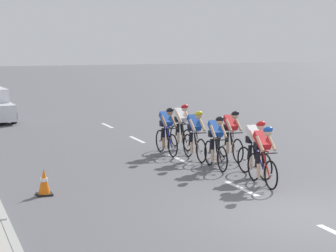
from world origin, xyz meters
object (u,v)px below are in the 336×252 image
object	(u,v)px
cyclist_lead	(263,154)
cyclist_third	(216,141)
cyclist_sixth	(167,130)
traffic_cone_near	(44,182)
cyclist_fourth	(231,134)
cyclist_second	(255,147)
cyclist_seventh	(181,126)
cyclist_fifth	(195,134)

from	to	relation	value
cyclist_lead	cyclist_third	xyz separation A→B (m)	(-0.21, 2.23, 0.00)
cyclist_sixth	traffic_cone_near	bearing A→B (deg)	-140.52
cyclist_fourth	traffic_cone_near	world-z (taller)	cyclist_fourth
cyclist_third	traffic_cone_near	distance (m)	5.21
traffic_cone_near	cyclist_third	bearing A→B (deg)	13.49
cyclist_third	cyclist_fourth	bearing A→B (deg)	44.97
cyclist_second	traffic_cone_near	xyz separation A→B (m)	(-5.57, 0.07, -0.48)
cyclist_seventh	cyclist_fifth	bearing A→B (deg)	-100.57
cyclist_fourth	cyclist_lead	bearing A→B (deg)	-103.70
cyclist_second	cyclist_sixth	world-z (taller)	same
cyclist_lead	cyclist_second	size ratio (longest dim) A/B	1.00
cyclist_lead	traffic_cone_near	bearing A→B (deg)	169.07
cyclist_second	cyclist_third	distance (m)	1.38
cyclist_seventh	cyclist_sixth	bearing A→B (deg)	-136.72
cyclist_lead	cyclist_fifth	bearing A→B (deg)	93.86
cyclist_second	cyclist_sixth	size ratio (longest dim) A/B	1.00
cyclist_fourth	cyclist_second	bearing A→B (deg)	-101.67
cyclist_lead	cyclist_third	size ratio (longest dim) A/B	1.00
cyclist_lead	traffic_cone_near	world-z (taller)	cyclist_lead
cyclist_seventh	traffic_cone_near	xyz separation A→B (m)	(-5.37, -4.52, -0.48)
cyclist_fourth	cyclist_fifth	world-z (taller)	same
cyclist_lead	traffic_cone_near	size ratio (longest dim) A/B	2.69
cyclist_second	cyclist_fourth	world-z (taller)	same
cyclist_second	cyclist_fifth	xyz separation A→B (m)	(-0.56, 2.66, 0.00)
cyclist_seventh	cyclist_second	bearing A→B (deg)	-87.55
cyclist_seventh	cyclist_fourth	bearing A→B (deg)	-74.02
cyclist_third	cyclist_fifth	distance (m)	1.38
cyclist_fourth	cyclist_third	bearing A→B (deg)	-135.03
cyclist_second	traffic_cone_near	size ratio (longest dim) A/B	2.69
cyclist_lead	cyclist_sixth	world-z (taller)	same
cyclist_second	cyclist_fifth	bearing A→B (deg)	101.85
cyclist_sixth	cyclist_seventh	distance (m)	1.14
cyclist_second	cyclist_lead	bearing A→B (deg)	-108.44
cyclist_second	cyclist_fifth	world-z (taller)	same
cyclist_lead	traffic_cone_near	distance (m)	5.37
cyclist_fourth	cyclist_fifth	size ratio (longest dim) A/B	1.00
cyclist_fifth	cyclist_seventh	xyz separation A→B (m)	(0.36, 1.94, 0.00)
cyclist_second	cyclist_sixth	distance (m)	3.95
cyclist_third	cyclist_fourth	xyz separation A→B (m)	(0.99, 0.99, 0.00)
cyclist_third	cyclist_sixth	world-z (taller)	same
cyclist_seventh	traffic_cone_near	distance (m)	7.04
cyclist_fourth	cyclist_sixth	xyz separation A→B (m)	(-1.49, 1.54, 0.00)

